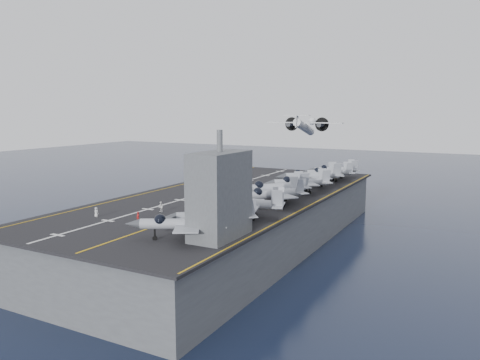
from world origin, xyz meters
The scene contains 28 objects.
ground centered at (0.00, 0.00, 0.00)m, with size 500.00×500.00×0.00m, color #142135.
hull centered at (0.00, 0.00, 5.00)m, with size 36.00×90.00×10.00m, color #56595E.
flight_deck centered at (0.00, 0.00, 10.20)m, with size 38.00×92.00×0.40m, color black.
foul_line centered at (3.00, 0.00, 10.42)m, with size 0.35×90.00×0.02m, color gold.
landing_centerline centered at (-6.00, 0.00, 10.42)m, with size 0.50×90.00×0.02m, color silver.
deck_edge_port centered at (-17.00, 0.00, 10.42)m, with size 0.25×90.00×0.02m, color gold.
deck_edge_stbd centered at (18.50, 0.00, 10.42)m, with size 0.25×90.00×0.02m, color gold.
island_superstructure centered at (15.00, -30.00, 17.90)m, with size 5.00×10.00×15.00m, color #56595E, non-canonical shape.
fighter_jet_0 centered at (11.18, -33.56, 12.82)m, with size 16.72×14.92×4.85m, color gray, non-canonical shape.
fighter_jet_1 centered at (12.47, -27.07, 12.79)m, with size 16.49×15.79×4.78m, color #90999F, non-canonical shape.
fighter_jet_2 centered at (12.68, -18.07, 12.98)m, with size 17.09×13.81×5.15m, color #8F969D, non-canonical shape.
fighter_jet_3 centered at (12.85, -7.03, 12.91)m, with size 16.44×17.36×5.02m, color gray, non-canonical shape.
fighter_jet_4 centered at (10.67, -1.09, 13.08)m, with size 18.25×18.16×5.36m, color #939AA3, non-canonical shape.
fighter_jet_5 centered at (12.30, 8.82, 12.91)m, with size 17.32×16.60×5.03m, color gray, non-canonical shape.
fighter_jet_6 centered at (11.57, 18.00, 13.15)m, with size 18.83×18.47×5.50m, color #8F979E, non-canonical shape.
fighter_jet_7 centered at (12.55, 27.85, 12.78)m, with size 16.50×15.39×4.77m, color gray, non-canonical shape.
fighter_jet_8 centered at (12.04, 34.59, 12.74)m, with size 16.21×15.15×4.69m, color #939EA4, non-canonical shape.
tow_cart_a centered at (5.53, -20.75, 11.00)m, with size 2.10×1.46×1.21m, color gold, non-canonical shape.
tow_cart_b centered at (6.41, 1.85, 11.06)m, with size 2.53×2.06×1.31m, color gold, non-canonical shape.
tow_cart_c centered at (5.16, 24.90, 11.06)m, with size 2.26×1.55×1.31m, color gold, non-canonical shape.
crew_0 centered at (-9.66, -28.86, 11.23)m, with size 1.01×0.68×1.65m, color silver.
crew_2 centered at (-8.11, -1.48, 11.38)m, with size 1.41×1.32×1.96m, color #218A2F.
crew_3 centered at (-14.95, 9.58, 11.27)m, with size 1.20×1.25×1.74m, color green.
crew_4 centered at (-5.55, 11.31, 11.20)m, with size 1.11×0.90×1.61m, color red.
crew_5 centered at (-11.60, 14.66, 11.27)m, with size 1.21×1.25×1.75m, color white.
crew_6 centered at (-0.91, -28.66, 11.27)m, with size 1.22×1.01×1.75m, color #B21919.
crew_7 centered at (-2.42, -20.80, 11.33)m, with size 1.31×1.10×1.86m, color white.
transport_plane centered at (-4.89, 56.47, 22.72)m, with size 25.60×18.22×5.83m, color silver, non-canonical shape.
Camera 1 is at (47.36, -84.80, 27.99)m, focal length 35.00 mm.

